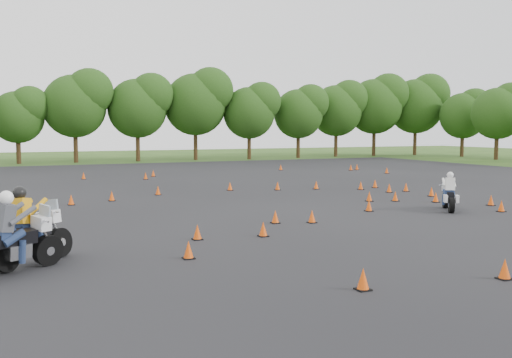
{
  "coord_description": "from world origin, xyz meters",
  "views": [
    {
      "loc": [
        -10.19,
        -18.9,
        3.43
      ],
      "look_at": [
        0.0,
        4.0,
        1.2
      ],
      "focal_mm": 40.0,
      "sensor_mm": 36.0,
      "label": 1
    }
  ],
  "objects": [
    {
      "name": "ground",
      "position": [
        0.0,
        0.0,
        0.0
      ],
      "size": [
        140.0,
        140.0,
        0.0
      ],
      "primitive_type": "plane",
      "color": "#2D5119",
      "rests_on": "ground"
    },
    {
      "name": "asphalt_pad",
      "position": [
        0.0,
        6.0,
        0.01
      ],
      "size": [
        62.0,
        62.0,
        0.0
      ],
      "primitive_type": "plane",
      "color": "black",
      "rests_on": "ground"
    },
    {
      "name": "treeline",
      "position": [
        3.0,
        35.37,
        4.63
      ],
      "size": [
        86.61,
        32.27,
        10.88
      ],
      "color": "#1F4012",
      "rests_on": "ground"
    },
    {
      "name": "traffic_cones",
      "position": [
        -0.07,
        5.64,
        0.23
      ],
      "size": [
        36.47,
        32.89,
        0.45
      ],
      "color": "#DF4909",
      "rests_on": "asphalt_pad"
    },
    {
      "name": "rider_grey",
      "position": [
        -10.05,
        -4.42,
        1.0
      ],
      "size": [
        2.62,
        2.0,
        1.99
      ],
      "primitive_type": null,
      "rotation": [
        0.0,
        0.0,
        0.54
      ],
      "color": "#45474D",
      "rests_on": "ground"
    },
    {
      "name": "rider_yellow",
      "position": [
        -9.54,
        -3.73,
        1.0
      ],
      "size": [
        2.44,
        2.33,
        2.0
      ],
      "primitive_type": null,
      "rotation": [
        0.0,
        0.0,
        0.74
      ],
      "color": "orange",
      "rests_on": "ground"
    },
    {
      "name": "rider_white",
      "position": [
        6.77,
        -0.58,
        0.82
      ],
      "size": [
        1.71,
        2.13,
        1.64
      ],
      "primitive_type": null,
      "rotation": [
        0.0,
        0.0,
        0.99
      ],
      "color": "silver",
      "rests_on": "ground"
    }
  ]
}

